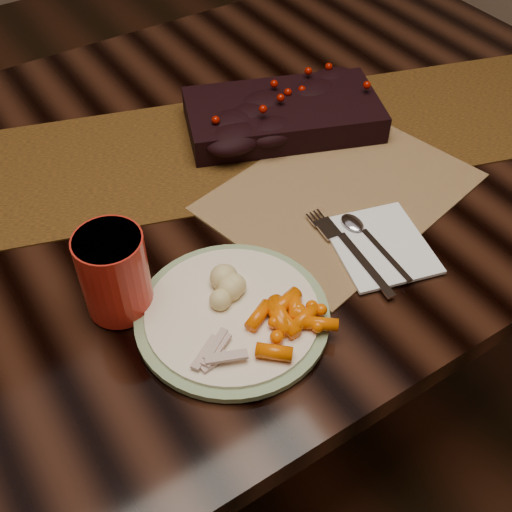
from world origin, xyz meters
TOP-DOWN VIEW (x-y plane):
  - floor at (0.00, 0.00)m, footprint 5.00×5.00m
  - dining_table at (0.00, 0.00)m, footprint 1.80×1.00m
  - table_runner at (0.05, 0.06)m, footprint 1.53×0.76m
  - centerpiece at (0.25, 0.03)m, footprint 0.37×0.28m
  - placemat_main at (0.23, -0.17)m, footprint 0.46×0.38m
  - dinner_plate at (-0.05, -0.29)m, footprint 0.32×0.32m
  - baby_carrots at (-0.01, -0.35)m, footprint 0.12×0.10m
  - mashed_potatoes at (-0.05, -0.26)m, footprint 0.08×0.07m
  - turkey_shreds at (-0.11, -0.35)m, footprint 0.07×0.06m
  - napkin at (0.20, -0.30)m, footprint 0.17×0.18m
  - fork at (0.16, -0.30)m, footprint 0.05×0.17m
  - spoon at (0.19, -0.30)m, footprint 0.04×0.14m
  - red_cup at (-0.16, -0.19)m, footprint 0.10×0.10m

SIDE VIEW (x-z plane):
  - floor at x=0.00m, z-range 0.00..0.00m
  - dining_table at x=0.00m, z-range 0.00..0.75m
  - table_runner at x=0.05m, z-range 0.75..0.75m
  - placemat_main at x=0.23m, z-range 0.75..0.75m
  - napkin at x=0.20m, z-range 0.75..0.76m
  - spoon at x=0.19m, z-range 0.76..0.76m
  - dinner_plate at x=-0.05m, z-range 0.75..0.77m
  - fork at x=0.16m, z-range 0.76..0.76m
  - turkey_shreds at x=-0.11m, z-range 0.77..0.78m
  - baby_carrots at x=-0.01m, z-range 0.77..0.79m
  - centerpiece at x=0.25m, z-range 0.75..0.82m
  - mashed_potatoes at x=-0.05m, z-range 0.77..0.81m
  - red_cup at x=-0.16m, z-range 0.75..0.88m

